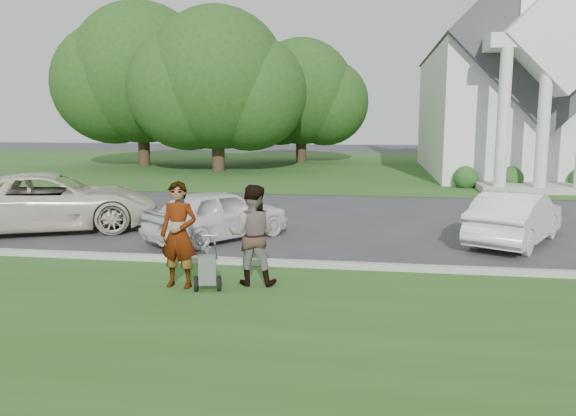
% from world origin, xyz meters
% --- Properties ---
extents(ground, '(120.00, 120.00, 0.00)m').
position_xyz_m(ground, '(0.00, 0.00, 0.00)').
color(ground, '#333335').
rests_on(ground, ground).
extents(grass_strip, '(80.00, 7.00, 0.01)m').
position_xyz_m(grass_strip, '(0.00, -3.00, 0.01)').
color(grass_strip, '#2A4E1B').
rests_on(grass_strip, ground).
extents(church_lawn, '(80.00, 30.00, 0.01)m').
position_xyz_m(church_lawn, '(0.00, 27.00, 0.01)').
color(church_lawn, '#2A4E1B').
rests_on(church_lawn, ground).
extents(curb, '(80.00, 0.18, 0.15)m').
position_xyz_m(curb, '(0.00, 0.55, 0.07)').
color(curb, '#9E9E93').
rests_on(curb, ground).
extents(church, '(9.19, 19.00, 24.10)m').
position_xyz_m(church, '(9.00, 23.11, 5.94)').
color(church, white).
rests_on(church, ground).
extents(tree_left, '(10.63, 8.40, 9.71)m').
position_xyz_m(tree_left, '(-8.01, 21.99, 5.11)').
color(tree_left, '#332316').
rests_on(tree_left, ground).
extents(tree_far, '(11.64, 9.20, 10.73)m').
position_xyz_m(tree_far, '(-14.01, 24.99, 5.69)').
color(tree_far, '#332316').
rests_on(tree_far, ground).
extents(tree_back, '(9.61, 7.60, 8.89)m').
position_xyz_m(tree_back, '(-4.01, 29.99, 4.73)').
color(tree_back, '#332316').
rests_on(tree_back, ground).
extents(striping_cart, '(0.59, 1.01, 0.89)m').
position_xyz_m(striping_cart, '(-1.61, -1.35, 0.38)').
color(striping_cart, black).
rests_on(striping_cart, ground).
extents(person_left, '(0.77, 0.55, 1.98)m').
position_xyz_m(person_left, '(-2.19, -1.21, 0.99)').
color(person_left, '#999999').
rests_on(person_left, ground).
extents(person_right, '(0.95, 0.76, 1.90)m').
position_xyz_m(person_right, '(-0.89, -0.81, 0.95)').
color(person_right, '#999999').
rests_on(person_right, ground).
extents(parking_meter_near, '(0.11, 0.10, 1.51)m').
position_xyz_m(parking_meter_near, '(-2.55, -0.01, 0.95)').
color(parking_meter_near, '#95999D').
rests_on(parking_meter_near, ground).
extents(car_a, '(6.43, 4.85, 1.62)m').
position_xyz_m(car_a, '(-7.65, 3.53, 0.81)').
color(car_a, beige).
rests_on(car_a, ground).
extents(car_b, '(3.69, 4.09, 1.35)m').
position_xyz_m(car_b, '(-2.64, 3.02, 0.67)').
color(car_b, silver).
rests_on(car_b, ground).
extents(car_d, '(3.12, 4.20, 1.32)m').
position_xyz_m(car_d, '(4.90, 3.72, 0.66)').
color(car_d, white).
rests_on(car_d, ground).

